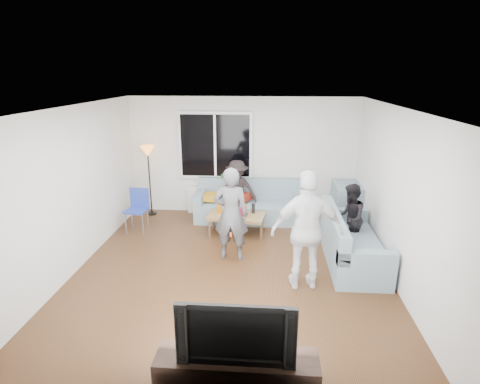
# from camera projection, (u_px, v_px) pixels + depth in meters

# --- Properties ---
(floor) EXTENTS (5.00, 5.50, 0.04)m
(floor) POSITION_uv_depth(u_px,v_px,m) (231.00, 271.00, 6.28)
(floor) COLOR #56351C
(floor) RESTS_ON ground
(ceiling) EXTENTS (5.00, 5.50, 0.04)m
(ceiling) POSITION_uv_depth(u_px,v_px,m) (230.00, 106.00, 5.49)
(ceiling) COLOR white
(ceiling) RESTS_ON ground
(wall_back) EXTENTS (5.00, 0.04, 2.60)m
(wall_back) POSITION_uv_depth(u_px,v_px,m) (243.00, 156.00, 8.52)
(wall_back) COLOR silver
(wall_back) RESTS_ON ground
(wall_front) EXTENTS (5.00, 0.04, 2.60)m
(wall_front) POSITION_uv_depth(u_px,v_px,m) (198.00, 293.00, 3.25)
(wall_front) COLOR silver
(wall_front) RESTS_ON ground
(wall_left) EXTENTS (0.04, 5.50, 2.60)m
(wall_left) POSITION_uv_depth(u_px,v_px,m) (72.00, 190.00, 6.06)
(wall_left) COLOR silver
(wall_left) RESTS_ON ground
(wall_right) EXTENTS (0.04, 5.50, 2.60)m
(wall_right) POSITION_uv_depth(u_px,v_px,m) (399.00, 198.00, 5.70)
(wall_right) COLOR silver
(wall_right) RESTS_ON ground
(window_frame) EXTENTS (1.62, 0.06, 1.47)m
(window_frame) POSITION_uv_depth(u_px,v_px,m) (215.00, 146.00, 8.41)
(window_frame) COLOR white
(window_frame) RESTS_ON wall_back
(window_glass) EXTENTS (1.50, 0.02, 1.35)m
(window_glass) POSITION_uv_depth(u_px,v_px,m) (215.00, 146.00, 8.37)
(window_glass) COLOR black
(window_glass) RESTS_ON window_frame
(window_mullion) EXTENTS (0.05, 0.03, 1.35)m
(window_mullion) POSITION_uv_depth(u_px,v_px,m) (215.00, 146.00, 8.36)
(window_mullion) COLOR white
(window_mullion) RESTS_ON window_frame
(radiator) EXTENTS (1.30, 0.12, 0.62)m
(radiator) POSITION_uv_depth(u_px,v_px,m) (216.00, 200.00, 8.74)
(radiator) COLOR silver
(radiator) RESTS_ON floor
(potted_plant) EXTENTS (0.23, 0.21, 0.34)m
(potted_plant) POSITION_uv_depth(u_px,v_px,m) (223.00, 180.00, 8.56)
(potted_plant) COLOR #336628
(potted_plant) RESTS_ON radiator
(vase) EXTENTS (0.18, 0.18, 0.18)m
(vase) POSITION_uv_depth(u_px,v_px,m) (210.00, 183.00, 8.61)
(vase) COLOR white
(vase) RESTS_ON radiator
(sofa_back_section) EXTENTS (2.30, 0.85, 0.85)m
(sofa_back_section) POSITION_uv_depth(u_px,v_px,m) (249.00, 201.00, 8.29)
(sofa_back_section) COLOR gray
(sofa_back_section) RESTS_ON floor
(sofa_right_section) EXTENTS (2.00, 0.85, 0.85)m
(sofa_right_section) POSITION_uv_depth(u_px,v_px,m) (353.00, 238.00, 6.44)
(sofa_right_section) COLOR gray
(sofa_right_section) RESTS_ON floor
(sofa_corner) EXTENTS (0.85, 0.85, 0.85)m
(sofa_corner) POSITION_uv_depth(u_px,v_px,m) (353.00, 204.00, 8.13)
(sofa_corner) COLOR gray
(sofa_corner) RESTS_ON floor
(cushion_yellow) EXTENTS (0.38, 0.32, 0.14)m
(cushion_yellow) POSITION_uv_depth(u_px,v_px,m) (208.00, 197.00, 8.31)
(cushion_yellow) COLOR #B9831B
(cushion_yellow) RESTS_ON sofa_back_section
(cushion_red) EXTENTS (0.46, 0.44, 0.13)m
(cushion_red) POSITION_uv_depth(u_px,v_px,m) (242.00, 196.00, 8.33)
(cushion_red) COLOR maroon
(cushion_red) RESTS_ON sofa_back_section
(coffee_table) EXTENTS (1.17, 0.75, 0.40)m
(coffee_table) POSITION_uv_depth(u_px,v_px,m) (236.00, 224.00, 7.63)
(coffee_table) COLOR #977C49
(coffee_table) RESTS_ON floor
(pitcher) EXTENTS (0.17, 0.17, 0.17)m
(pitcher) POSITION_uv_depth(u_px,v_px,m) (238.00, 212.00, 7.45)
(pitcher) COLOR maroon
(pitcher) RESTS_ON coffee_table
(side_chair) EXTENTS (0.45, 0.45, 0.86)m
(side_chair) POSITION_uv_depth(u_px,v_px,m) (136.00, 211.00, 7.69)
(side_chair) COLOR #253BA2
(side_chair) RESTS_ON floor
(floor_lamp) EXTENTS (0.32, 0.32, 1.56)m
(floor_lamp) POSITION_uv_depth(u_px,v_px,m) (150.00, 181.00, 8.51)
(floor_lamp) COLOR orange
(floor_lamp) RESTS_ON floor
(player_left) EXTENTS (0.61, 0.42, 1.61)m
(player_left) POSITION_uv_depth(u_px,v_px,m) (231.00, 214.00, 6.45)
(player_left) COLOR #54555A
(player_left) RESTS_ON floor
(player_right) EXTENTS (1.09, 0.54, 1.79)m
(player_right) POSITION_uv_depth(u_px,v_px,m) (307.00, 231.00, 5.54)
(player_right) COLOR silver
(player_right) RESTS_ON floor
(spectator_right) EXTENTS (0.57, 0.68, 1.25)m
(spectator_right) POSITION_uv_depth(u_px,v_px,m) (350.00, 219.00, 6.76)
(spectator_right) COLOR black
(spectator_right) RESTS_ON floor
(spectator_back) EXTENTS (0.89, 0.56, 1.32)m
(spectator_back) POSITION_uv_depth(u_px,v_px,m) (237.00, 190.00, 8.27)
(spectator_back) COLOR black
(spectator_back) RESTS_ON floor
(tv_console) EXTENTS (1.60, 0.40, 0.44)m
(tv_console) POSITION_uv_depth(u_px,v_px,m) (237.00, 375.00, 3.80)
(tv_console) COLOR #332419
(tv_console) RESTS_ON floor
(television) EXTENTS (1.12, 0.15, 0.65)m
(television) POSITION_uv_depth(u_px,v_px,m) (237.00, 328.00, 3.64)
(television) COLOR black
(television) RESTS_ON tv_console
(bottle_a) EXTENTS (0.07, 0.07, 0.22)m
(bottle_a) POSITION_uv_depth(u_px,v_px,m) (219.00, 208.00, 7.62)
(bottle_a) COLOR #CF6F0C
(bottle_a) RESTS_ON coffee_table
(bottle_d) EXTENTS (0.07, 0.07, 0.24)m
(bottle_d) POSITION_uv_depth(u_px,v_px,m) (245.00, 210.00, 7.45)
(bottle_d) COLOR #C57611
(bottle_d) RESTS_ON coffee_table
(bottle_e) EXTENTS (0.07, 0.07, 0.20)m
(bottle_e) POSITION_uv_depth(u_px,v_px,m) (253.00, 208.00, 7.63)
(bottle_e) COLOR black
(bottle_e) RESTS_ON coffee_table
(bottle_c) EXTENTS (0.07, 0.07, 0.19)m
(bottle_c) POSITION_uv_depth(u_px,v_px,m) (238.00, 207.00, 7.71)
(bottle_c) COLOR #311E0A
(bottle_c) RESTS_ON coffee_table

